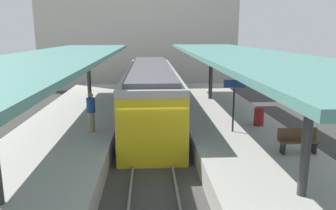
# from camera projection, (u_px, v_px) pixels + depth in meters

# --- Properties ---
(ground_plane) EXTENTS (80.00, 80.00, 0.00)m
(ground_plane) POSITION_uv_depth(u_px,v_px,m) (152.00, 161.00, 13.10)
(ground_plane) COLOR #383835
(platform_left) EXTENTS (4.40, 28.00, 1.00)m
(platform_left) POSITION_uv_depth(u_px,v_px,m) (57.00, 151.00, 12.77)
(platform_left) COLOR #ADA8A0
(platform_left) RESTS_ON ground_plane
(platform_right) EXTENTS (4.40, 28.00, 1.00)m
(platform_right) POSITION_uv_depth(u_px,v_px,m) (245.00, 147.00, 13.21)
(platform_right) COLOR #ADA8A0
(platform_right) RESTS_ON ground_plane
(track_ballast) EXTENTS (3.20, 28.00, 0.20)m
(track_ballast) POSITION_uv_depth(u_px,v_px,m) (152.00, 159.00, 13.08)
(track_ballast) COLOR #423F3D
(track_ballast) RESTS_ON ground_plane
(rail_near_side) EXTENTS (0.08, 28.00, 0.14)m
(rail_near_side) POSITION_uv_depth(u_px,v_px,m) (135.00, 155.00, 13.00)
(rail_near_side) COLOR slate
(rail_near_side) RESTS_ON track_ballast
(rail_far_side) EXTENTS (0.08, 28.00, 0.14)m
(rail_far_side) POSITION_uv_depth(u_px,v_px,m) (170.00, 154.00, 13.08)
(rail_far_side) COLOR slate
(rail_far_side) RESTS_ON track_ballast
(commuter_train) EXTENTS (2.78, 14.44, 3.10)m
(commuter_train) POSITION_uv_depth(u_px,v_px,m) (151.00, 93.00, 18.60)
(commuter_train) COLOR #ADADB2
(commuter_train) RESTS_ON track_ballast
(canopy_left) EXTENTS (4.18, 21.00, 3.25)m
(canopy_left) POSITION_uv_depth(u_px,v_px,m) (59.00, 57.00, 13.34)
(canopy_left) COLOR #333335
(canopy_left) RESTS_ON platform_left
(canopy_right) EXTENTS (4.18, 21.00, 3.29)m
(canopy_right) POSITION_uv_depth(u_px,v_px,m) (240.00, 55.00, 13.78)
(canopy_right) COLOR #333335
(canopy_right) RESTS_ON platform_right
(platform_bench) EXTENTS (1.40, 0.41, 0.86)m
(platform_bench) POSITION_uv_depth(u_px,v_px,m) (298.00, 140.00, 11.18)
(platform_bench) COLOR black
(platform_bench) RESTS_ON platform_right
(platform_sign) EXTENTS (0.90, 0.08, 2.21)m
(platform_sign) POSITION_uv_depth(u_px,v_px,m) (234.00, 94.00, 13.37)
(platform_sign) COLOR #262628
(platform_sign) RESTS_ON platform_right
(litter_bin) EXTENTS (0.44, 0.44, 0.80)m
(litter_bin) POSITION_uv_depth(u_px,v_px,m) (259.00, 117.00, 14.54)
(litter_bin) COLOR maroon
(litter_bin) RESTS_ON platform_right
(passenger_near_bench) EXTENTS (0.36, 0.36, 1.68)m
(passenger_near_bench) POSITION_uv_depth(u_px,v_px,m) (91.00, 112.00, 13.49)
(passenger_near_bench) COLOR #998460
(passenger_near_bench) RESTS_ON platform_left
(station_building_backdrop) EXTENTS (18.00, 6.00, 11.00)m
(station_building_backdrop) POSITION_uv_depth(u_px,v_px,m) (139.00, 29.00, 31.33)
(station_building_backdrop) COLOR beige
(station_building_backdrop) RESTS_ON ground_plane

